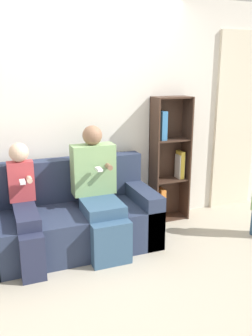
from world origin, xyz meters
TOP-DOWN VIEW (x-y plane):
  - ground_plane at (0.00, 0.00)m, footprint 14.00×14.00m
  - back_wall at (0.00, 0.93)m, footprint 10.00×0.06m
  - curtain_panel at (2.07, 0.88)m, footprint 0.59×0.04m
  - couch at (-0.21, 0.50)m, footprint 1.77×0.80m
  - adult_seated at (0.09, 0.39)m, footprint 0.44×0.72m
  - child_seated at (-0.63, 0.36)m, footprint 0.25×0.76m
  - bookshelf at (1.08, 0.80)m, footprint 0.44×0.25m

SIDE VIEW (x-z plane):
  - ground_plane at x=0.00m, z-range 0.00..0.00m
  - couch at x=-0.21m, z-range -0.14..0.73m
  - child_seated at x=-0.63m, z-range 0.01..1.11m
  - adult_seated at x=0.09m, z-range 0.02..1.25m
  - bookshelf at x=1.08m, z-range -0.06..1.41m
  - curtain_panel at x=2.07m, z-range 0.00..2.23m
  - back_wall at x=0.00m, z-range 0.00..2.55m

